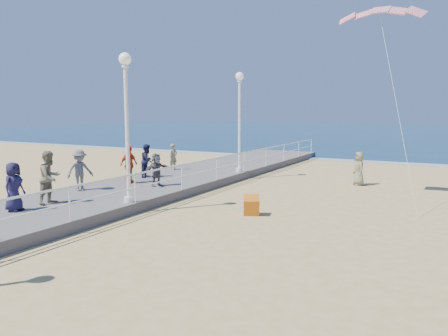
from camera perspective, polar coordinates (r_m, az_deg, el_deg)
The scene contains 17 objects.
ground at distance 13.61m, azimuth 5.30°, elevation -8.34°, with size 160.00×160.00×0.00m, color tan.
ocean at distance 77.31m, azimuth 24.69°, elevation 4.13°, with size 160.00×90.00×0.05m, color #0C2E4C.
surf_line at distance 33.16m, azimuth 19.40°, elevation 0.74°, with size 160.00×1.20×0.04m, color silver.
boardwalk at distance 17.80m, azimuth -17.54°, elevation -4.21°, with size 5.00×44.00×0.40m, color slate.
railing at distance 15.96m, azimuth -11.55°, elevation -1.50°, with size 0.05×42.00×0.55m.
lamp_post_mid at distance 15.96m, azimuth -12.61°, elevation 7.16°, with size 0.44×0.44×5.32m.
lamp_post_far at distance 23.51m, azimuth 2.04°, elevation 7.41°, with size 0.44×0.44×5.32m.
spectator_1 at distance 16.73m, azimuth -21.78°, elevation -1.14°, with size 0.92×0.72×1.90m, color #7E7557.
spectator_2 at distance 19.07m, azimuth -18.31°, elevation -0.26°, with size 1.10×0.63×1.71m, color slate.
spectator_3 at distance 20.37m, azimuth -12.32°, elevation 0.45°, with size 1.01×0.42×1.72m, color #D3421A.
spectator_4 at distance 15.98m, azimuth -25.76°, elevation -2.22°, with size 0.80×0.52×1.63m, color #1C1A39.
spectator_5 at distance 19.41m, azimuth -8.81°, elevation -0.21°, with size 1.35×0.43×1.45m, color #4F4F53.
spectator_6 at distance 24.55m, azimuth -6.64°, elevation 1.45°, with size 0.53×0.35×1.46m, color #837A5A.
spectator_7 at distance 22.02m, azimuth -9.99°, elevation 0.94°, with size 0.80×0.63×1.65m, color #191A38.
beach_walker_c at distance 22.68m, azimuth 17.21°, elevation -0.08°, with size 0.82×0.53×1.68m, color #807A59.
box_kite at distance 15.64m, azimuth 3.60°, elevation -5.09°, with size 0.55×0.55×0.60m, color red.
kite_parafoil at distance 19.27m, azimuth 19.79°, elevation 18.85°, with size 3.35×0.90×0.30m, color red, non-canonical shape.
Camera 1 is at (5.12, -12.05, 3.72)m, focal length 35.00 mm.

